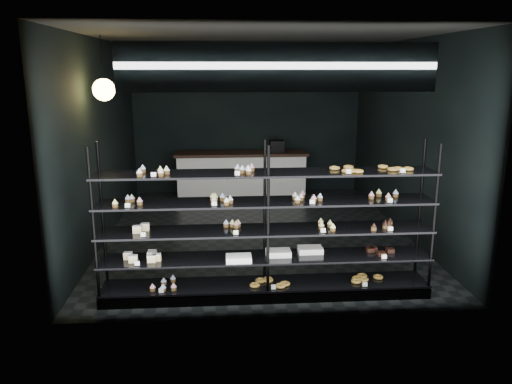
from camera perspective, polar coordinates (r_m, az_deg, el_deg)
The scene contains 5 objects.
room at distance 8.23m, azimuth 0.12°, elevation 6.00°, with size 5.01×6.01×3.20m.
display_shelf at distance 6.07m, azimuth 0.92°, elevation -6.36°, with size 4.00×0.50×1.91m.
signage at distance 5.23m, azimuth 2.59°, elevation 14.07°, with size 3.30×0.05×0.50m.
pendant_lamp at distance 7.35m, azimuth -17.00°, elevation 11.12°, with size 0.30×0.30×0.88m.
service_counter at distance 10.87m, azimuth -1.63°, elevation 2.08°, with size 2.85×0.65×1.23m.
Camera 1 is at (-0.61, -8.12, 2.74)m, focal length 35.00 mm.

